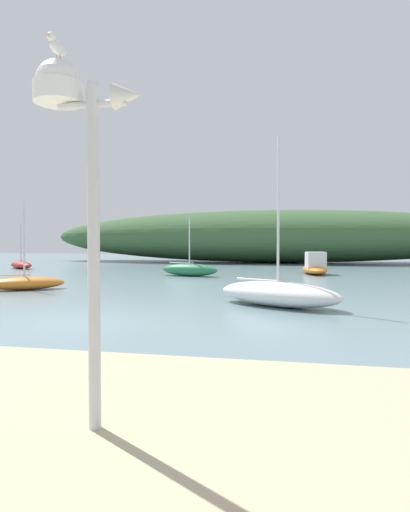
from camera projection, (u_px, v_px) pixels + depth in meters
name	position (u px, v px, depth m)	size (l,w,h in m)	color
ground_plane	(81.00, 321.00, 11.17)	(120.00, 120.00, 0.00)	gray
distant_hill	(272.00, 236.00, 43.38)	(45.79, 10.09, 5.18)	#3D6038
mast_structure	(73.00, 129.00, 4.25)	(1.08, 0.48, 3.61)	silver
seagull_on_radar	(57.00, 46.00, 4.24)	(0.14, 0.31, 0.22)	orange
sailboat_outer_mooring	(189.00, 270.00, 25.98)	(3.79, 1.92, 3.52)	#287A4C
sailboat_near_shore	(21.00, 265.00, 33.45)	(3.49, 3.09, 3.54)	#B72D28
sailboat_far_left	(278.00, 293.00, 13.82)	(4.49, 3.47, 5.34)	white
motorboat_centre_water	(315.00, 266.00, 27.54)	(1.90, 4.03, 1.41)	orange
sailboat_west_reach	(24.00, 283.00, 18.55)	(3.36, 2.67, 3.77)	orange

